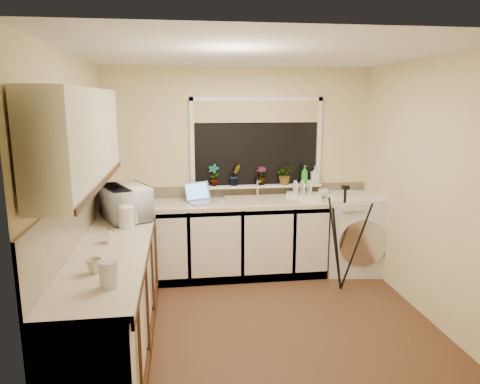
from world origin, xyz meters
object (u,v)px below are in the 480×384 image
Objects in this scene: glass_jug at (109,274)px; washing_machine at (352,233)px; kettle at (127,218)px; microwave at (126,202)px; laptop at (201,197)px; plant_a at (214,175)px; soap_bottle_green at (305,175)px; plant_c at (261,176)px; soap_bottle_clear at (315,175)px; plant_b at (235,175)px; cup_back at (324,193)px; steel_jar at (110,236)px; cup_left at (94,266)px; dish_rack at (304,196)px; tripod at (343,238)px; plant_d at (285,175)px.

washing_machine is at bearing 41.66° from glass_jug.
microwave reaches higher than kettle.
microwave is at bearing -164.56° from laptop.
laptop is 1.54× the size of plant_a.
soap_bottle_green reaches higher than kettle.
washing_machine is at bearing -13.06° from plant_c.
plant_c is at bearing 178.81° from soap_bottle_clear.
washing_machine is 3.71× the size of plant_b.
cup_back is at bearing 24.51° from kettle.
soap_bottle_green is (2.10, 1.57, 0.20)m from steel_jar.
cup_back is (2.32, 1.46, -0.01)m from steel_jar.
kettle is 1.10m from cup_left.
dish_rack is 0.70× the size of microwave.
plant_c reaches higher than dish_rack.
dish_rack is 3.48× the size of steel_jar.
cup_back is (1.33, -0.13, -0.23)m from plant_a.
plant_b is at bearing 157.85° from tripod.
microwave is 2.21m from soap_bottle_green.
plant_a is at bearing 70.92° from glass_jug.
soap_bottle_clear reaches higher than steel_jar.
microwave reaches higher than tripod.
steel_jar is (-0.08, -0.44, -0.04)m from kettle.
steel_jar reaches higher than washing_machine.
washing_machine is 1.91m from laptop.
plant_d is at bearing -178.87° from soap_bottle_clear.
plant_b is (-1.41, 0.25, 0.71)m from washing_machine.
plant_a is (-1.67, 0.25, 0.71)m from washing_machine.
cup_back is at bearing -28.44° from soap_bottle_green.
soap_bottle_clear is 0.25m from cup_back.
plant_c is (1.48, 1.15, 0.16)m from kettle.
plant_a is 1.23× the size of soap_bottle_clear.
kettle is 1.47× the size of cup_back.
kettle is 0.17× the size of tripod.
kettle reaches higher than glass_jug.
dish_rack is (1.23, -0.00, -0.03)m from laptop.
plant_b is at bearing 0.23° from laptop.
plant_d is at bearing -179.95° from soap_bottle_green.
plant_a is 2.47m from cup_left.
soap_bottle_green is (0.25, 0.00, -0.00)m from plant_d.
soap_bottle_clear is at bearing -0.58° from plant_b.
tripod is 1.00m from soap_bottle_green.
laptop is at bearing 73.33° from glass_jug.
dish_rack is 1.81× the size of soap_bottle_green.
cup_left is (-1.58, -2.25, -0.21)m from plant_c.
soap_bottle_green reaches higher than tripod.
plant_d reaches higher than soap_bottle_clear.
laptop is 0.80m from plant_c.
soap_bottle_green is 1.73× the size of cup_back.
plant_c is at bearing 37.94° from kettle.
soap_bottle_green reaches higher than steel_jar.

